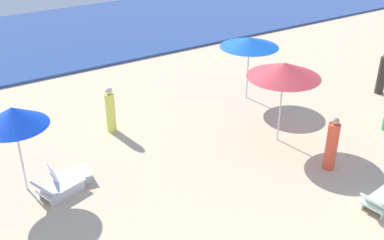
% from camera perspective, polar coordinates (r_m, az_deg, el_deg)
% --- Properties ---
extents(ocean, '(60.00, 11.18, 0.12)m').
position_cam_1_polar(ocean, '(26.51, -18.78, 9.27)').
color(ocean, '#2E4B8F').
rests_on(ocean, ground_plane).
extents(umbrella_1, '(1.80, 1.80, 2.56)m').
position_cam_1_polar(umbrella_1, '(12.86, -21.09, 0.38)').
color(umbrella_1, silver).
rests_on(umbrella_1, ground_plane).
extents(lounge_chair_1_0, '(1.49, 0.99, 0.71)m').
position_cam_1_polar(lounge_chair_1_0, '(13.29, -16.06, -7.96)').
color(lounge_chair_1_0, silver).
rests_on(lounge_chair_1_0, ground_plane).
extents(lounge_chair_1_1, '(1.23, 0.72, 0.70)m').
position_cam_1_polar(lounge_chair_1_1, '(13.75, -15.02, -6.64)').
color(lounge_chair_1_1, silver).
rests_on(lounge_chair_1_1, ground_plane).
extents(umbrella_2, '(2.24, 2.24, 2.47)m').
position_cam_1_polar(umbrella_2, '(17.78, 7.05, 9.44)').
color(umbrella_2, silver).
rests_on(umbrella_2, ground_plane).
extents(umbrella_3, '(2.33, 2.33, 2.72)m').
position_cam_1_polar(umbrella_3, '(14.72, 11.20, 6.03)').
color(umbrella_3, silver).
rests_on(umbrella_3, ground_plane).
extents(lounge_chair_4_0, '(1.44, 0.81, 0.64)m').
position_cam_1_polar(lounge_chair_4_0, '(13.33, 22.19, -9.13)').
color(lounge_chair_4_0, silver).
rests_on(lounge_chair_4_0, ground_plane).
extents(beachgoer_2, '(0.39, 0.39, 1.71)m').
position_cam_1_polar(beachgoer_2, '(20.06, 22.26, 5.17)').
color(beachgoer_2, '#362E29').
rests_on(beachgoer_2, ground_plane).
extents(beachgoer_5, '(0.38, 0.38, 1.63)m').
position_cam_1_polar(beachgoer_5, '(15.95, -9.97, 1.14)').
color(beachgoer_5, '#E8ED57').
rests_on(beachgoer_5, ground_plane).
extents(beachgoer_7, '(0.46, 0.46, 1.70)m').
position_cam_1_polar(beachgoer_7, '(14.26, 16.74, -2.97)').
color(beachgoer_7, '#F25438').
rests_on(beachgoer_7, ground_plane).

